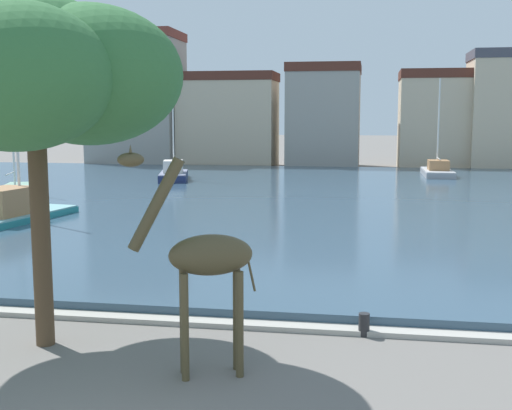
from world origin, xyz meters
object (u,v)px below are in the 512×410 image
Objects in this scene: giraffe_statue at (204,260)px; sailboat_grey at (437,172)px; sailboat_teal at (19,214)px; sailboat_green at (16,191)px; sailboat_navy at (174,175)px; shade_tree at (32,70)px; mooring_bollard at (364,325)px.

sailboat_grey is (7.86, 39.03, -1.65)m from giraffe_statue.
sailboat_teal is at bearing -128.72° from sailboat_grey.
sailboat_teal is at bearing -59.81° from sailboat_green.
sailboat_navy is at bearing 107.68° from giraffe_statue.
sailboat_grey is 29.36m from sailboat_green.
sailboat_grey is 39.94m from shade_tree.
mooring_bollard is (2.87, 2.70, -1.92)m from giraffe_statue.
giraffe_statue is 8.51× the size of mooring_bollard.
mooring_bollard is at bearing 43.32° from giraffe_statue.
sailboat_navy is 1.10× the size of sailboat_green.
giraffe_statue is at bearing -17.09° from shade_tree.
giraffe_statue is 4.38m from mooring_bollard.
sailboat_grey is at bearing 18.74° from sailboat_navy.
sailboat_navy reaches higher than shade_tree.
giraffe_statue is at bearing -136.68° from mooring_bollard.
mooring_bollard is at bearing 13.08° from shade_tree.
sailboat_navy is at bearing 85.75° from sailboat_teal.
sailboat_navy is (1.36, 18.33, 0.03)m from sailboat_teal.
sailboat_green is 15.07× the size of mooring_bollard.
sailboat_navy is 1.12× the size of sailboat_grey.
shade_tree reaches higher than sailboat_teal.
sailboat_teal is 31.46m from sailboat_grey.
shade_tree is at bearing -59.25° from sailboat_green.
shade_tree is (6.69, -31.65, 5.05)m from sailboat_navy.
giraffe_statue is 0.51× the size of sailboat_navy.
sailboat_green reaches higher than sailboat_teal.
sailboat_teal is 14.95× the size of mooring_bollard.
sailboat_teal is at bearing 141.27° from mooring_bollard.
mooring_bollard is at bearing -46.42° from sailboat_green.
giraffe_statue is 29.55m from sailboat_green.
giraffe_statue is 34.48m from sailboat_navy.
sailboat_green is 29.25m from mooring_bollard.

